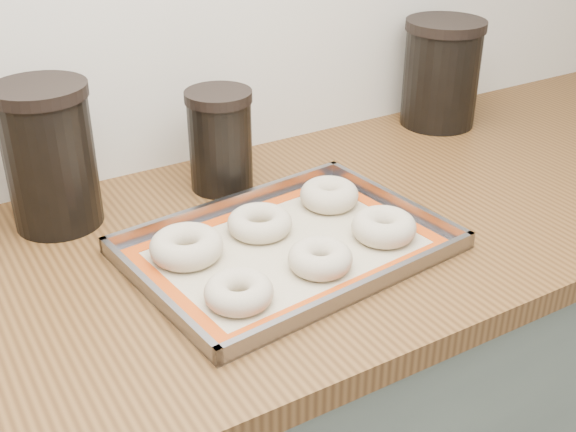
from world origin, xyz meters
TOP-DOWN VIEW (x-y plane):
  - cabinet at (0.00, 1.68)m, footprint 3.00×0.65m
  - countertop at (0.00, 1.68)m, footprint 3.06×0.68m
  - baking_tray at (-0.15, 1.62)m, footprint 0.49×0.38m
  - baking_mat at (-0.15, 1.62)m, footprint 0.45×0.33m
  - bagel_front_left at (-0.28, 1.53)m, footprint 0.12×0.12m
  - bagel_front_mid at (-0.14, 1.54)m, footprint 0.10×0.10m
  - bagel_front_right at (-0.01, 1.57)m, footprint 0.11×0.11m
  - bagel_back_left at (-0.29, 1.67)m, footprint 0.12×0.12m
  - bagel_back_mid at (-0.16, 1.68)m, footprint 0.13×0.13m
  - bagel_back_right at (-0.02, 1.70)m, footprint 0.12×0.12m
  - canister_left at (-0.42, 1.88)m, footprint 0.14×0.14m
  - canister_mid at (-0.13, 1.87)m, footprint 0.11×0.11m
  - canister_right at (0.40, 1.91)m, footprint 0.16×0.16m

SIDE VIEW (x-z plane):
  - cabinet at x=0.00m, z-range 0.00..0.86m
  - countertop at x=0.00m, z-range 0.86..0.90m
  - baking_mat at x=-0.15m, z-range 0.90..0.91m
  - baking_tray at x=-0.15m, z-range 0.89..0.92m
  - bagel_back_mid at x=-0.16m, z-range 0.90..0.94m
  - bagel_front_left at x=-0.28m, z-range 0.90..0.94m
  - bagel_front_mid at x=-0.14m, z-range 0.90..0.94m
  - bagel_front_right at x=-0.01m, z-range 0.90..0.94m
  - bagel_back_left at x=-0.29m, z-range 0.90..0.94m
  - bagel_back_right at x=-0.02m, z-range 0.90..0.94m
  - canister_mid at x=-0.13m, z-range 0.90..1.08m
  - canister_right at x=0.40m, z-range 0.90..1.12m
  - canister_left at x=-0.42m, z-range 0.90..1.13m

